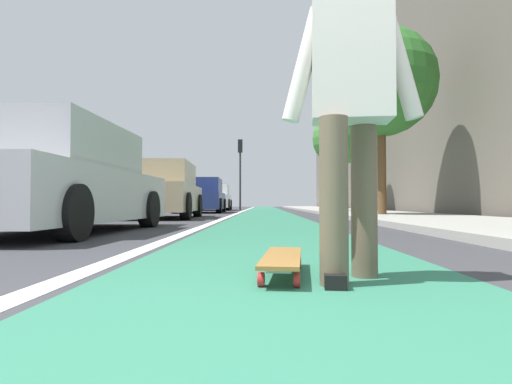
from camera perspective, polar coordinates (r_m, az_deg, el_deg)
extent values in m
plane|color=#38383D|center=(11.06, 1.58, -3.63)|extent=(80.00, 80.00, 0.00)
cube|color=#2D7256|center=(25.06, 1.24, -2.47)|extent=(56.00, 2.00, 0.00)
cube|color=silver|center=(21.08, -1.84, -2.64)|extent=(52.00, 0.16, 0.01)
cube|color=#9E9B93|center=(19.40, 11.84, -2.56)|extent=(52.00, 3.20, 0.10)
cube|color=#655D53|center=(24.45, 15.67, 11.29)|extent=(40.00, 1.20, 11.63)
cylinder|color=red|center=(2.63, 2.08, -9.51)|extent=(0.07, 0.04, 0.07)
cylinder|color=red|center=(2.62, 5.84, -9.53)|extent=(0.07, 0.04, 0.07)
cylinder|color=red|center=(2.04, 0.71, -11.83)|extent=(0.07, 0.04, 0.07)
cylinder|color=red|center=(2.03, 5.59, -11.87)|extent=(0.07, 0.04, 0.07)
cube|color=silver|center=(2.62, 3.95, -8.49)|extent=(0.07, 0.13, 0.02)
cube|color=silver|center=(2.02, 3.14, -10.54)|extent=(0.07, 0.13, 0.02)
cube|color=olive|center=(2.32, 3.60, -8.83)|extent=(0.86, 0.28, 0.02)
cylinder|color=brown|center=(2.07, 10.55, -1.21)|extent=(0.14, 0.14, 0.82)
cylinder|color=brown|center=(2.34, 14.51, -1.23)|extent=(0.14, 0.14, 0.82)
cube|color=black|center=(2.10, 10.60, -11.51)|extent=(0.27, 0.13, 0.07)
cube|color=silver|center=(2.31, 12.83, 16.69)|extent=(0.28, 0.42, 0.60)
cylinder|color=silver|center=(2.30, 6.60, 16.76)|extent=(0.11, 0.24, 0.60)
cylinder|color=silver|center=(2.35, 18.91, 16.43)|extent=(0.11, 0.24, 0.60)
cube|color=#B7B7BC|center=(6.34, -25.35, -0.39)|extent=(4.37, 1.92, 0.70)
cube|color=#B7B7BC|center=(6.26, -25.92, 5.60)|extent=(2.42, 1.73, 0.60)
cube|color=#4C606B|center=(7.32, -21.47, 4.53)|extent=(0.08, 1.59, 0.51)
cylinder|color=black|center=(7.93, -26.32, -2.10)|extent=(0.61, 0.24, 0.60)
cylinder|color=black|center=(7.26, -14.36, -2.28)|extent=(0.61, 0.24, 0.60)
cylinder|color=black|center=(4.76, -23.78, -2.60)|extent=(0.61, 0.24, 0.60)
cube|color=tan|center=(11.63, -12.67, -0.81)|extent=(4.17, 1.90, 0.70)
cube|color=tan|center=(11.51, -12.79, 2.43)|extent=(2.32, 1.68, 0.60)
cube|color=#4C606B|center=(12.62, -11.79, 2.08)|extent=(0.11, 1.52, 0.51)
cylinder|color=black|center=(13.05, -15.13, -1.80)|extent=(0.68, 0.25, 0.67)
cylinder|color=black|center=(12.76, -7.95, -1.84)|extent=(0.68, 0.25, 0.67)
cylinder|color=black|center=(10.60, -18.36, -1.84)|extent=(0.68, 0.25, 0.67)
cylinder|color=black|center=(10.24, -9.54, -1.91)|extent=(0.68, 0.25, 0.67)
cube|color=navy|center=(18.25, -7.57, -1.18)|extent=(4.17, 2.01, 0.70)
cube|color=navy|center=(18.12, -7.62, 0.88)|extent=(2.31, 1.81, 0.60)
cube|color=#4C606B|center=(19.24, -7.21, 0.74)|extent=(0.09, 1.67, 0.51)
cylinder|color=black|center=(19.64, -9.73, -1.81)|extent=(0.62, 0.24, 0.62)
cylinder|color=black|center=(19.43, -4.48, -1.83)|extent=(0.62, 0.24, 0.62)
cylinder|color=black|center=(17.12, -11.08, -1.84)|extent=(0.62, 0.24, 0.62)
cylinder|color=black|center=(16.89, -5.06, -1.87)|extent=(0.62, 0.24, 0.62)
cube|color=silver|center=(24.50, -5.70, -1.26)|extent=(4.49, 1.95, 0.70)
cube|color=silver|center=(24.36, -5.73, 0.27)|extent=(2.49, 1.74, 0.60)
cube|color=#4C606B|center=(25.57, -5.50, 0.18)|extent=(0.09, 1.59, 0.51)
cylinder|color=black|center=(25.95, -7.34, -1.73)|extent=(0.64, 0.24, 0.63)
cylinder|color=black|center=(25.81, -3.56, -1.75)|extent=(0.64, 0.24, 0.63)
cylinder|color=black|center=(23.22, -8.09, -1.75)|extent=(0.64, 0.24, 0.63)
cylinder|color=black|center=(23.07, -3.87, -1.77)|extent=(0.64, 0.24, 0.63)
cylinder|color=#2D2D2D|center=(26.13, -2.17, 1.50)|extent=(0.12, 0.12, 3.59)
cube|color=black|center=(26.34, -2.17, 6.28)|extent=(0.24, 0.28, 0.80)
sphere|color=red|center=(26.50, -2.15, 6.80)|extent=(0.16, 0.16, 0.16)
sphere|color=#392907|center=(26.46, -2.15, 6.24)|extent=(0.16, 0.16, 0.16)
sphere|color=black|center=(26.43, -2.15, 5.68)|extent=(0.16, 0.16, 0.16)
cylinder|color=brown|center=(11.97, 16.77, 3.04)|extent=(0.23, 0.23, 2.69)
sphere|color=#2D6B28|center=(12.39, 16.68, 14.13)|extent=(2.99, 2.99, 2.99)
cylinder|color=brown|center=(18.18, 11.29, 0.94)|extent=(0.21, 0.21, 2.37)
sphere|color=#3D7F33|center=(18.37, 11.25, 7.13)|extent=(2.28, 2.28, 2.28)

